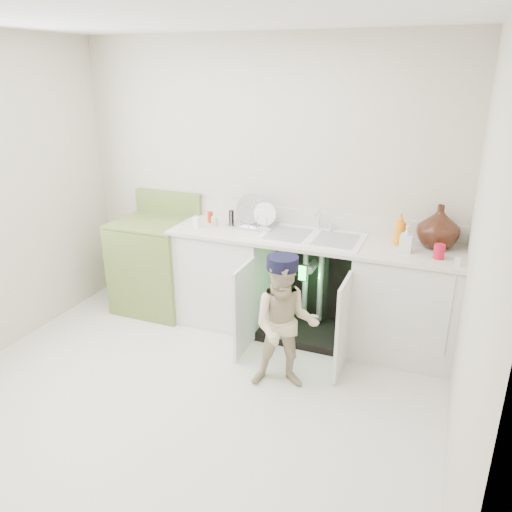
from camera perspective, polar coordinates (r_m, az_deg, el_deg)
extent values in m
plane|color=beige|center=(3.77, -7.81, -15.57)|extent=(3.50, 3.50, 0.00)
cube|color=beige|center=(4.50, 0.80, 8.31)|extent=(3.50, 2.50, 0.02)
cube|color=beige|center=(2.79, 23.96, -1.50)|extent=(2.50, 3.00, 0.02)
plane|color=white|center=(3.06, -10.32, 25.70)|extent=(3.50, 3.50, 0.00)
cube|color=silver|center=(4.59, -3.52, -2.27)|extent=(0.80, 0.60, 0.86)
cube|color=silver|center=(4.21, 16.69, -5.33)|extent=(0.80, 0.60, 0.86)
cube|color=black|center=(4.57, 7.07, -2.48)|extent=(0.80, 0.06, 0.86)
cube|color=black|center=(4.51, 5.94, -8.42)|extent=(0.80, 0.60, 0.06)
cylinder|color=gray|center=(4.43, 5.63, -2.92)|extent=(0.05, 0.05, 0.70)
cylinder|color=gray|center=(4.39, 7.38, -3.18)|extent=(0.05, 0.05, 0.70)
cylinder|color=gray|center=(4.30, 6.42, -1.23)|extent=(0.07, 0.18, 0.07)
cube|color=silver|center=(4.03, -1.36, -6.07)|extent=(0.03, 0.40, 0.76)
cube|color=silver|center=(3.83, 9.85, -7.99)|extent=(0.02, 0.40, 0.76)
cube|color=beige|center=(4.16, 6.37, 1.91)|extent=(2.44, 0.64, 0.03)
cube|color=beige|center=(4.40, 7.45, 4.15)|extent=(2.44, 0.02, 0.15)
cube|color=white|center=(4.16, 6.38, 2.04)|extent=(0.85, 0.55, 0.02)
cube|color=gray|center=(4.21, 3.70, 2.51)|extent=(0.34, 0.40, 0.01)
cube|color=gray|center=(4.11, 9.13, 1.82)|extent=(0.34, 0.40, 0.01)
cylinder|color=silver|center=(4.33, 7.22, 4.10)|extent=(0.03, 0.03, 0.17)
cylinder|color=silver|center=(4.26, 7.06, 4.85)|extent=(0.02, 0.14, 0.02)
cylinder|color=silver|center=(4.32, 8.60, 3.29)|extent=(0.04, 0.04, 0.06)
cylinder|color=silver|center=(3.88, 21.24, -6.29)|extent=(0.01, 0.01, 0.70)
cube|color=silver|center=(3.81, 22.02, -0.60)|extent=(0.04, 0.02, 0.06)
cube|color=silver|center=(4.44, -0.34, 3.58)|extent=(0.42, 0.28, 0.02)
cylinder|color=silver|center=(4.45, -0.69, 4.61)|extent=(0.26, 0.09, 0.25)
cylinder|color=white|center=(4.38, 1.02, 4.23)|extent=(0.20, 0.05, 0.20)
cylinder|color=silver|center=(4.39, -2.87, 4.32)|extent=(0.01, 0.01, 0.12)
cylinder|color=silver|center=(4.36, -1.86, 4.21)|extent=(0.01, 0.01, 0.12)
cylinder|color=silver|center=(4.33, -0.84, 4.09)|extent=(0.01, 0.01, 0.12)
cylinder|color=silver|center=(4.30, 0.19, 3.97)|extent=(0.01, 0.01, 0.12)
cylinder|color=silver|center=(4.27, 1.24, 3.85)|extent=(0.01, 0.01, 0.12)
imported|color=#422B12|center=(4.11, 20.15, 3.20)|extent=(0.32, 0.32, 0.34)
imported|color=orange|center=(4.10, 16.14, 2.99)|extent=(0.10, 0.10, 0.25)
imported|color=silver|center=(3.95, 16.81, 1.88)|extent=(0.09, 0.09, 0.20)
cylinder|color=red|center=(3.90, 20.20, 0.49)|extent=(0.08, 0.08, 0.11)
cylinder|color=red|center=(4.55, -5.26, 4.47)|extent=(0.05, 0.05, 0.10)
cylinder|color=#C1BB8E|center=(4.45, -4.76, 3.97)|extent=(0.06, 0.06, 0.08)
cylinder|color=black|center=(4.50, -2.82, 4.48)|extent=(0.04, 0.04, 0.12)
cube|color=white|center=(4.42, -6.82, 3.84)|extent=(0.05, 0.05, 0.09)
cube|color=olive|center=(4.90, -11.30, -1.13)|extent=(0.71, 0.65, 0.86)
cube|color=olive|center=(4.75, -11.67, 3.82)|extent=(0.71, 0.65, 0.02)
cube|color=olive|center=(4.95, -9.98, 6.01)|extent=(0.71, 0.06, 0.22)
cylinder|color=black|center=(4.73, -14.51, 3.42)|extent=(0.16, 0.16, 0.02)
cylinder|color=silver|center=(4.72, -14.53, 3.56)|extent=(0.19, 0.19, 0.01)
cylinder|color=black|center=(4.98, -12.38, 4.47)|extent=(0.16, 0.16, 0.02)
cylinder|color=silver|center=(4.97, -12.39, 4.60)|extent=(0.19, 0.19, 0.01)
cylinder|color=black|center=(4.53, -10.88, 2.98)|extent=(0.16, 0.16, 0.02)
cylinder|color=silver|center=(4.53, -10.89, 3.12)|extent=(0.19, 0.19, 0.01)
cylinder|color=black|center=(4.79, -8.85, 4.08)|extent=(0.16, 0.16, 0.02)
cylinder|color=silver|center=(4.79, -8.86, 4.22)|extent=(0.19, 0.19, 0.01)
imported|color=beige|center=(3.59, 3.33, -7.89)|extent=(0.57, 0.50, 1.00)
cylinder|color=black|center=(3.39, 3.50, -0.91)|extent=(0.27, 0.27, 0.09)
cube|color=black|center=(3.50, 3.53, -0.84)|extent=(0.19, 0.14, 0.01)
cube|color=black|center=(3.91, 5.34, -1.93)|extent=(0.07, 0.01, 0.14)
cube|color=#26F23F|center=(3.90, 5.31, -1.97)|extent=(0.06, 0.00, 0.12)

